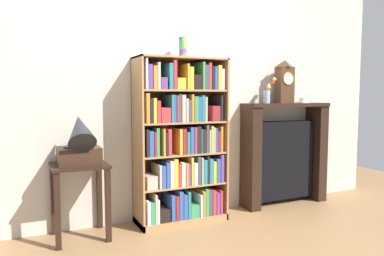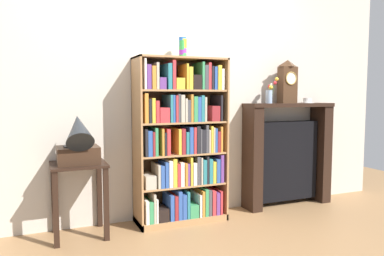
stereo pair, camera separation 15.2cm
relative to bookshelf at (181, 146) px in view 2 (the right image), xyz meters
The scene contains 10 objects.
ground_plane 0.76m from the bookshelf, 93.44° to the right, with size 7.83×6.40×0.02m, color #997047.
wall_back 0.62m from the bookshelf, 54.36° to the left, with size 4.83×0.08×2.60m, color beige.
bookshelf is the anchor object (origin of this frame).
cup_stack 0.94m from the bookshelf, 54.36° to the left, with size 0.07×0.07×0.20m.
side_table_left 1.00m from the bookshelf, behind, with size 0.46×0.43×0.65m.
gramophone 0.97m from the bookshelf, behind, with size 0.35×0.44×0.49m.
fireplace_mantel 1.31m from the bookshelf, ahead, with size 1.04×0.27×1.14m.
mantel_clock 1.41m from the bookshelf, ahead, with size 0.19×0.13×0.47m.
flower_vase 1.16m from the bookshelf, ahead, with size 0.12×0.12×0.28m.
teacup_with_saucer 1.59m from the bookshelf, ahead, with size 0.16×0.16×0.05m.
Camera 2 is at (-1.26, -3.27, 1.23)m, focal length 34.77 mm.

